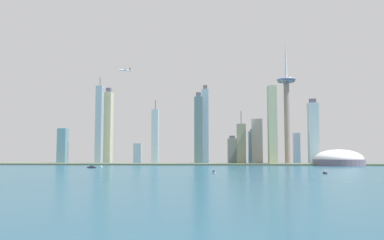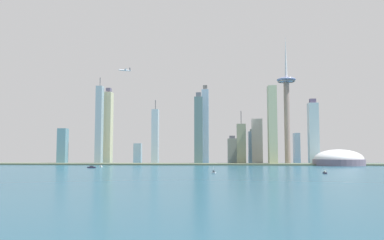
# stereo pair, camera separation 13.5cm
# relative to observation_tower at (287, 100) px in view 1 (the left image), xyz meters

# --- Properties ---
(ground_plane) EXTENTS (6000.00, 6000.00, 0.00)m
(ground_plane) POSITION_rel_observation_tower_xyz_m (-238.10, -488.46, -141.84)
(ground_plane) COLOR navy
(waterfront_pier) EXTENTS (883.41, 72.84, 3.15)m
(waterfront_pier) POSITION_rel_observation_tower_xyz_m (-238.10, -30.32, -140.26)
(waterfront_pier) COLOR #515D48
(waterfront_pier) RESTS_ON ground
(observation_tower) EXTENTS (41.61, 41.61, 287.61)m
(observation_tower) POSITION_rel_observation_tower_xyz_m (0.00, 0.00, 0.00)
(observation_tower) COLOR gray
(observation_tower) RESTS_ON ground
(stadium_dome) EXTENTS (101.87, 101.87, 39.27)m
(stadium_dome) POSITION_rel_observation_tower_xyz_m (92.97, -51.92, -130.68)
(stadium_dome) COLOR slate
(stadium_dome) RESTS_ON ground
(skyscraper_0) EXTENTS (16.01, 14.22, 181.71)m
(skyscraper_0) POSITION_rel_observation_tower_xyz_m (-181.09, 28.61, -54.03)
(skyscraper_0) COLOR #94B5D2
(skyscraper_0) RESTS_ON ground
(skyscraper_1) EXTENTS (18.36, 14.60, 160.14)m
(skyscraper_1) POSITION_rel_observation_tower_xyz_m (-194.59, -3.98, -64.88)
(skyscraper_1) COLOR slate
(skyscraper_1) RESTS_ON ground
(skyscraper_2) EXTENTS (17.41, 23.65, 178.95)m
(skyscraper_2) POSITION_rel_observation_tower_xyz_m (-410.72, 34.13, -55.55)
(skyscraper_2) COLOR #BBB890
(skyscraper_2) RESTS_ON ground
(skyscraper_3) EXTENTS (12.83, 25.17, 72.06)m
(skyscraper_3) POSITION_rel_observation_tower_xyz_m (32.37, 69.55, -105.81)
(skyscraper_3) COLOR #8CA9C0
(skyscraper_3) RESTS_ON ground
(skyscraper_4) EXTENTS (17.80, 27.21, 169.44)m
(skyscraper_4) POSITION_rel_observation_tower_xyz_m (-34.79, -21.86, -57.12)
(skyscraper_4) COLOR #AEBB94
(skyscraper_4) RESTS_ON ground
(skyscraper_5) EXTENTS (22.94, 27.16, 80.82)m
(skyscraper_5) POSITION_rel_observation_tower_xyz_m (-70.05, 53.23, -103.19)
(skyscraper_5) COLOR slate
(skyscraper_5) RESTS_ON ground
(skyscraper_6) EXTENTS (14.41, 17.49, 198.53)m
(skyscraper_6) POSITION_rel_observation_tower_xyz_m (-421.54, 0.32, -52.65)
(skyscraper_6) COLOR #8DA7B5
(skyscraper_6) RESTS_ON ground
(skyscraper_7) EXTENTS (23.56, 14.15, 102.15)m
(skyscraper_7) POSITION_rel_observation_tower_xyz_m (-64.00, 20.54, -90.76)
(skyscraper_7) COLOR #BAB0A9
(skyscraper_7) RESTS_ON ground
(skyscraper_8) EXTENTS (19.94, 19.30, 81.16)m
(skyscraper_8) POSITION_rel_observation_tower_xyz_m (-505.44, -1.57, -101.26)
(skyscraper_8) COLOR #59899B
(skyscraper_8) RESTS_ON ground
(skyscraper_9) EXTENTS (18.45, 15.11, 48.48)m
(skyscraper_9) POSITION_rel_observation_tower_xyz_m (-347.12, 69.88, -117.60)
(skyscraper_9) COLOR #91ADB8
(skyscraper_9) RESTS_ON ground
(skyscraper_10) EXTENTS (14.79, 18.31, 145.80)m
(skyscraper_10) POSITION_rel_observation_tower_xyz_m (-294.10, 9.38, -79.58)
(skyscraper_10) COLOR #A5BECC
(skyscraper_10) RESTS_ON ground
(skyscraper_11) EXTENTS (21.43, 23.52, 65.12)m
(skyscraper_11) POSITION_rel_observation_tower_xyz_m (-119.21, 45.59, -111.27)
(skyscraper_11) COLOR gray
(skyscraper_11) RESTS_ON ground
(skyscraper_12) EXTENTS (19.47, 14.81, 117.81)m
(skyscraper_12) POSITION_rel_observation_tower_xyz_m (-100.48, -4.91, -97.12)
(skyscraper_12) COLOR gray
(skyscraper_12) RESTS_ON ground
(skyscraper_13) EXTENTS (21.43, 20.50, 145.10)m
(skyscraper_13) POSITION_rel_observation_tower_xyz_m (58.47, 10.33, -72.26)
(skyscraper_13) COLOR #98B9C5
(skyscraper_13) RESTS_ON ground
(boat_0) EXTENTS (7.28, 7.09, 3.36)m
(boat_0) POSITION_rel_observation_tower_xyz_m (-360.71, -175.39, -140.60)
(boat_0) COLOR white
(boat_0) RESTS_ON ground
(boat_1) EXTENTS (6.10, 6.16, 8.43)m
(boat_1) POSITION_rel_observation_tower_xyz_m (-153.26, -366.88, -140.57)
(boat_1) COLOR white
(boat_1) RESTS_ON ground
(boat_2) EXTENTS (14.07, 4.03, 3.98)m
(boat_2) POSITION_rel_observation_tower_xyz_m (-363.70, -217.47, -140.36)
(boat_2) COLOR #252037
(boat_2) RESTS_ON ground
(boat_4) EXTENTS (4.27, 6.47, 7.46)m
(boat_4) POSITION_rel_observation_tower_xyz_m (-15.89, -372.68, -140.48)
(boat_4) COLOR #221930
(boat_4) RESTS_ON ground
(airplane) EXTENTS (23.20, 20.97, 7.44)m
(airplane) POSITION_rel_observation_tower_xyz_m (-337.11, -106.13, 49.98)
(airplane) COLOR silver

